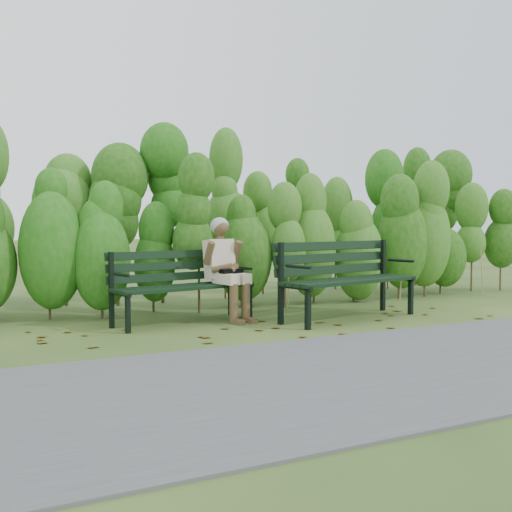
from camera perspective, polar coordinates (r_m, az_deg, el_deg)
name	(u,v)px	position (r m, az deg, el deg)	size (l,w,h in m)	color
ground	(270,325)	(6.69, 1.35, -6.57)	(80.00, 80.00, 0.00)	#29451B
footpath	(402,366)	(4.90, 13.72, -10.15)	(60.00, 2.50, 0.01)	#474749
hedge_band	(207,214)	(8.29, -4.70, 4.00)	(11.04, 1.67, 2.42)	#47381E
leaf_litter	(306,324)	(6.77, 4.79, -6.45)	(5.99, 2.24, 0.01)	brown
bench_left	(180,280)	(6.87, -7.26, -2.28)	(1.71, 0.84, 0.82)	black
bench_right	(343,273)	(7.18, 8.32, -1.60)	(1.92, 0.96, 0.92)	black
seated_woman	(225,262)	(6.99, -2.93, -0.58)	(0.50, 0.73, 1.20)	beige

